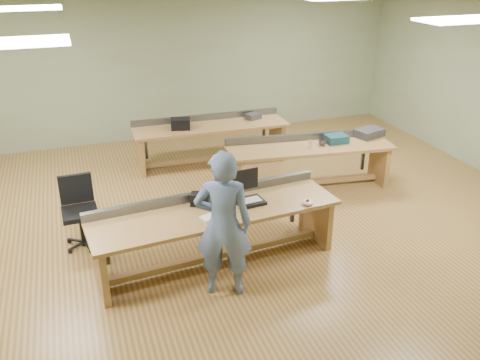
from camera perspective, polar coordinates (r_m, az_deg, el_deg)
The scene contains 21 objects.
floor at distance 7.66m, azimuth -1.65°, elevation -4.49°, with size 10.00×10.00×0.00m, color #A5733E.
ceiling at distance 6.74m, azimuth -1.97°, elevation 18.44°, with size 10.00×10.00×0.00m, color silver.
wall_back at distance 10.81m, azimuth -8.31°, elevation 12.45°, with size 10.00×0.04×3.00m, color gray.
wall_front at distance 3.82m, azimuth 16.95°, elevation -12.11°, with size 10.00×0.04×3.00m, color gray.
fluor_panels at distance 6.74m, azimuth -1.97°, elevation 18.18°, with size 6.20×3.50×0.03m.
workbench_front at distance 6.44m, azimuth -2.81°, elevation -4.78°, with size 3.21×1.12×0.86m.
workbench_mid at distance 8.56m, azimuth 7.74°, elevation 2.64°, with size 2.82×1.07×0.86m.
workbench_back at distance 9.52m, azimuth -3.34°, elevation 5.11°, with size 2.87×0.83×0.86m.
person at distance 5.71m, azimuth -1.90°, elevation -5.05°, with size 0.65×0.43×1.78m, color #6779A8.
laptop_base at distance 6.49m, azimuth 1.13°, elevation -2.45°, with size 0.35×0.29×0.04m, color black.
laptop_screen at distance 6.49m, azimuth 0.61°, elevation 0.07°, with size 0.35×0.02×0.28m, color black.
keyboard at distance 6.20m, azimuth -2.44°, elevation -3.88°, with size 0.46×0.15×0.03m, color silver.
trackball_mouse at distance 6.50m, azimuth 7.63°, elevation -2.47°, with size 0.14×0.16×0.07m, color white.
camera_bag at distance 6.44m, azimuth -4.51°, elevation -2.15°, with size 0.23×0.15×0.16m, color black.
task_chair at distance 7.22m, azimuth -17.42°, elevation -4.40°, with size 0.54×0.54×0.97m.
parts_bin_teal at distance 8.69m, azimuth 10.76°, elevation 4.58°, with size 0.36×0.27×0.13m, color #153C47.
parts_bin_grey at distance 9.10m, azimuth 14.30°, elevation 5.18°, with size 0.49×0.31×0.13m, color #323234.
mug at distance 8.53m, azimuth 9.22°, elevation 4.20°, with size 0.12×0.12×0.10m, color #323234.
drinks_can at distance 8.36m, azimuth 7.89°, elevation 4.00°, with size 0.07×0.07×0.13m, color silver.
storage_box_back at distance 9.25m, azimuth -6.68°, elevation 6.29°, with size 0.34×0.24×0.19m, color black.
tray_back at distance 9.77m, azimuth 1.50°, elevation 7.17°, with size 0.26×0.19×0.11m, color #323234.
Camera 1 is at (-1.98, -6.40, 3.71)m, focal length 38.00 mm.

